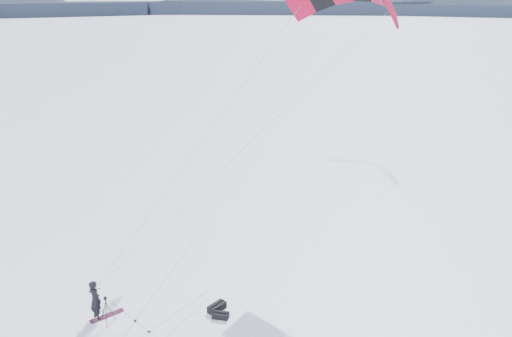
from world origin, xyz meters
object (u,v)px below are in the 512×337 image
snowboard (107,316)px  gear_bag_a (217,307)px  gear_bag_b (221,315)px  snowkiter (97,318)px  tripod (106,306)px

snowboard → gear_bag_a: size_ratio=1.58×
snowboard → gear_bag_b: 4.92m
snowkiter → tripod: bearing=-170.2°
gear_bag_b → gear_bag_a: bearing=121.0°
snowkiter → tripod: (0.33, -0.53, 0.81)m
tripod → gear_bag_a: tripod is taller
snowboard → gear_bag_b: size_ratio=1.91×
snowkiter → tripod: size_ratio=1.45×
tripod → snowboard: bearing=73.6°
snowkiter → gear_bag_a: 5.12m
gear_bag_a → gear_bag_b: gear_bag_a is taller
snowboard → tripod: tripod is taller
snowboard → gear_bag_b: bearing=-39.3°
tripod → gear_bag_b: 4.80m
snowkiter → gear_bag_a: bearing=-134.1°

